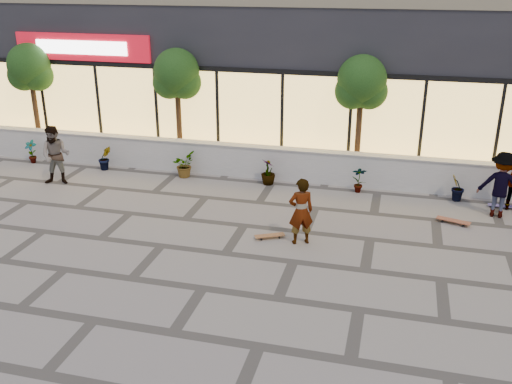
% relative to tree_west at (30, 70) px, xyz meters
% --- Properties ---
extents(ground, '(80.00, 80.00, 0.00)m').
position_rel_tree_west_xyz_m(ground, '(9.00, -7.70, -2.99)').
color(ground, gray).
rests_on(ground, ground).
extents(planter_wall, '(22.00, 0.42, 1.04)m').
position_rel_tree_west_xyz_m(planter_wall, '(9.00, -0.70, -2.46)').
color(planter_wall, silver).
rests_on(planter_wall, ground).
extents(retail_building, '(24.00, 9.17, 8.50)m').
position_rel_tree_west_xyz_m(retail_building, '(9.00, 4.79, 1.26)').
color(retail_building, '#232328').
rests_on(retail_building, ground).
extents(shrub_a, '(0.43, 0.29, 0.81)m').
position_rel_tree_west_xyz_m(shrub_a, '(0.50, -1.25, -2.58)').
color(shrub_a, '#1B3C13').
rests_on(shrub_a, ground).
extents(shrub_b, '(0.57, 0.57, 0.81)m').
position_rel_tree_west_xyz_m(shrub_b, '(3.30, -1.25, -2.58)').
color(shrub_b, '#1B3C13').
rests_on(shrub_b, ground).
extents(shrub_c, '(0.68, 0.77, 0.81)m').
position_rel_tree_west_xyz_m(shrub_c, '(6.10, -1.25, -2.58)').
color(shrub_c, '#1B3C13').
rests_on(shrub_c, ground).
extents(shrub_d, '(0.64, 0.64, 0.81)m').
position_rel_tree_west_xyz_m(shrub_d, '(8.90, -1.25, -2.58)').
color(shrub_d, '#1B3C13').
rests_on(shrub_d, ground).
extents(shrub_e, '(0.46, 0.35, 0.81)m').
position_rel_tree_west_xyz_m(shrub_e, '(11.70, -1.25, -2.58)').
color(shrub_e, '#1B3C13').
rests_on(shrub_e, ground).
extents(shrub_f, '(0.55, 0.57, 0.81)m').
position_rel_tree_west_xyz_m(shrub_f, '(14.50, -1.25, -2.58)').
color(shrub_f, '#1B3C13').
rests_on(shrub_f, ground).
extents(tree_west, '(1.60, 1.50, 3.92)m').
position_rel_tree_west_xyz_m(tree_west, '(0.00, 0.00, 0.00)').
color(tree_west, '#3E2916').
rests_on(tree_west, ground).
extents(tree_midwest, '(1.60, 1.50, 3.92)m').
position_rel_tree_west_xyz_m(tree_midwest, '(5.50, 0.00, 0.00)').
color(tree_midwest, '#3E2916').
rests_on(tree_midwest, ground).
extents(tree_mideast, '(1.60, 1.50, 3.92)m').
position_rel_tree_west_xyz_m(tree_mideast, '(11.50, 0.00, 0.00)').
color(tree_mideast, '#3E2916').
rests_on(tree_mideast, ground).
extents(skater_center, '(0.73, 0.63, 1.68)m').
position_rel_tree_west_xyz_m(skater_center, '(10.61, -5.06, -2.14)').
color(skater_center, silver).
rests_on(skater_center, ground).
extents(skater_left, '(1.04, 0.90, 1.85)m').
position_rel_tree_west_xyz_m(skater_left, '(2.53, -2.83, -2.06)').
color(skater_left, '#907B5D').
rests_on(skater_left, ground).
extents(skater_right_far, '(1.28, 0.88, 1.81)m').
position_rel_tree_west_xyz_m(skater_right_far, '(15.50, -2.11, -2.08)').
color(skater_right_far, maroon).
rests_on(skater_right_far, ground).
extents(skateboard_center, '(0.76, 0.52, 0.09)m').
position_rel_tree_west_xyz_m(skateboard_center, '(9.83, -5.01, -2.91)').
color(skateboard_center, brown).
rests_on(skateboard_center, ground).
extents(skateboard_right_near, '(0.90, 0.47, 0.11)m').
position_rel_tree_west_xyz_m(skateboard_right_near, '(14.33, -2.95, -2.90)').
color(skateboard_right_near, brown).
rests_on(skateboard_right_near, ground).
extents(skateboard_right_far, '(0.69, 0.19, 0.08)m').
position_rel_tree_west_xyz_m(skateboard_right_far, '(15.70, -1.50, -2.92)').
color(skateboard_right_far, '#5D4F91').
rests_on(skateboard_right_far, ground).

